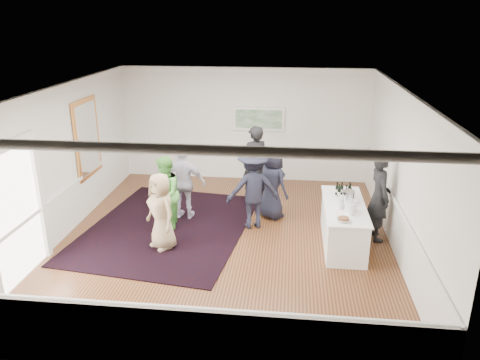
# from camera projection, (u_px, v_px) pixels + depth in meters

# --- Properties ---
(floor) EXTENTS (8.00, 8.00, 0.00)m
(floor) POSITION_uv_depth(u_px,v_px,m) (225.00, 239.00, 10.04)
(floor) COLOR brown
(floor) RESTS_ON ground
(ceiling) EXTENTS (7.00, 8.00, 0.02)m
(ceiling) POSITION_uv_depth(u_px,v_px,m) (224.00, 89.00, 8.96)
(ceiling) COLOR white
(ceiling) RESTS_ON wall_back
(wall_left) EXTENTS (0.02, 8.00, 3.20)m
(wall_left) POSITION_uv_depth(u_px,v_px,m) (61.00, 163.00, 9.86)
(wall_left) COLOR white
(wall_left) RESTS_ON floor
(wall_right) EXTENTS (0.02, 8.00, 3.20)m
(wall_right) POSITION_uv_depth(u_px,v_px,m) (402.00, 175.00, 9.13)
(wall_right) COLOR white
(wall_right) RESTS_ON floor
(wall_back) EXTENTS (7.00, 0.02, 3.20)m
(wall_back) POSITION_uv_depth(u_px,v_px,m) (245.00, 124.00, 13.24)
(wall_back) COLOR white
(wall_back) RESTS_ON floor
(wall_front) EXTENTS (7.00, 0.02, 3.20)m
(wall_front) POSITION_uv_depth(u_px,v_px,m) (179.00, 270.00, 5.76)
(wall_front) COLOR white
(wall_front) RESTS_ON floor
(wainscoting) EXTENTS (7.00, 8.00, 1.00)m
(wainscoting) POSITION_uv_depth(u_px,v_px,m) (225.00, 218.00, 9.87)
(wainscoting) COLOR white
(wainscoting) RESTS_ON floor
(mirror) EXTENTS (0.05, 1.25, 1.85)m
(mirror) POSITION_uv_depth(u_px,v_px,m) (87.00, 138.00, 11.01)
(mirror) COLOR #E69043
(mirror) RESTS_ON wall_left
(doorway) EXTENTS (0.10, 1.78, 2.56)m
(doorway) POSITION_uv_depth(u_px,v_px,m) (14.00, 206.00, 8.14)
(doorway) COLOR white
(doorway) RESTS_ON wall_left
(landscape_painting) EXTENTS (1.44, 0.06, 0.66)m
(landscape_painting) POSITION_uv_depth(u_px,v_px,m) (259.00, 119.00, 13.09)
(landscape_painting) COLOR white
(landscape_painting) RESTS_ON wall_back
(area_rug) EXTENTS (3.94, 4.86, 0.02)m
(area_rug) POSITION_uv_depth(u_px,v_px,m) (168.00, 227.00, 10.58)
(area_rug) COLOR black
(area_rug) RESTS_ON floor
(serving_table) EXTENTS (0.83, 2.19, 0.89)m
(serving_table) POSITION_uv_depth(u_px,v_px,m) (343.00, 224.00, 9.71)
(serving_table) COLOR white
(serving_table) RESTS_ON floor
(bartender) EXTENTS (0.58, 0.78, 1.92)m
(bartender) POSITION_uv_depth(u_px,v_px,m) (379.00, 197.00, 9.77)
(bartender) COLOR black
(bartender) RESTS_ON floor
(guest_tan) EXTENTS (0.93, 0.91, 1.61)m
(guest_tan) POSITION_uv_depth(u_px,v_px,m) (161.00, 211.00, 9.43)
(guest_tan) COLOR tan
(guest_tan) RESTS_ON floor
(guest_green) EXTENTS (0.76, 0.91, 1.69)m
(guest_green) POSITION_uv_depth(u_px,v_px,m) (165.00, 194.00, 10.25)
(guest_green) COLOR #57AE45
(guest_green) RESTS_ON floor
(guest_lilac) EXTENTS (1.07, 0.54, 1.76)m
(guest_lilac) POSITION_uv_depth(u_px,v_px,m) (184.00, 183.00, 10.81)
(guest_lilac) COLOR silver
(guest_lilac) RESTS_ON floor
(guest_dark_a) EXTENTS (1.35, 1.03, 1.85)m
(guest_dark_a) POSITION_uv_depth(u_px,v_px,m) (253.00, 188.00, 10.33)
(guest_dark_a) COLOR black
(guest_dark_a) RESTS_ON floor
(guest_dark_b) EXTENTS (0.86, 0.78, 1.99)m
(guest_dark_b) POSITION_uv_depth(u_px,v_px,m) (254.00, 164.00, 11.74)
(guest_dark_b) COLOR black
(guest_dark_b) RESTS_ON floor
(guest_navy) EXTENTS (0.98, 0.95, 1.69)m
(guest_navy) POSITION_uv_depth(u_px,v_px,m) (272.00, 183.00, 10.86)
(guest_navy) COLOR black
(guest_navy) RESTS_ON floor
(wine_bottles) EXTENTS (0.34, 0.25, 0.31)m
(wine_bottles) POSITION_uv_depth(u_px,v_px,m) (344.00, 189.00, 9.96)
(wine_bottles) COLOR black
(wine_bottles) RESTS_ON serving_table
(juice_pitchers) EXTENTS (0.38, 0.54, 0.24)m
(juice_pitchers) POSITION_uv_depth(u_px,v_px,m) (347.00, 205.00, 9.23)
(juice_pitchers) COLOR #7EB641
(juice_pitchers) RESTS_ON serving_table
(ice_bucket) EXTENTS (0.26, 0.26, 0.25)m
(ice_bucket) POSITION_uv_depth(u_px,v_px,m) (348.00, 197.00, 9.65)
(ice_bucket) COLOR silver
(ice_bucket) RESTS_ON serving_table
(nut_bowl) EXTENTS (0.27, 0.27, 0.08)m
(nut_bowl) POSITION_uv_depth(u_px,v_px,m) (344.00, 219.00, 8.78)
(nut_bowl) COLOR white
(nut_bowl) RESTS_ON serving_table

